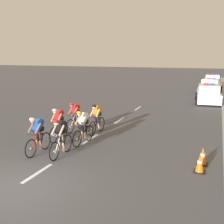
{
  "coord_description": "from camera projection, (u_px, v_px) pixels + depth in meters",
  "views": [
    {
      "loc": [
        5.35,
        -5.75,
        3.83
      ],
      "look_at": [
        0.62,
        6.34,
        1.1
      ],
      "focal_mm": 43.36,
      "sensor_mm": 36.0,
      "label": 1
    }
  ],
  "objects": [
    {
      "name": "police_car_second",
      "position": [
        211.0,
        87.0,
        27.58
      ],
      "size": [
        2.3,
        4.54,
        1.59
      ],
      "color": "silver",
      "rests_on": "ground"
    },
    {
      "name": "police_car_nearest",
      "position": [
        208.0,
        94.0,
        22.21
      ],
      "size": [
        2.29,
        4.54,
        1.59
      ],
      "color": "white",
      "rests_on": "ground"
    },
    {
      "name": "traffic_cone_near",
      "position": [
        203.0,
        156.0,
        9.6
      ],
      "size": [
        0.36,
        0.36,
        0.64
      ],
      "color": "black",
      "rests_on": "ground"
    },
    {
      "name": "cyclist_fifth",
      "position": [
        75.0,
        116.0,
        13.77
      ],
      "size": [
        0.43,
        1.72,
        1.56
      ],
      "color": "black",
      "rests_on": "ground"
    },
    {
      "name": "kerb_edge",
      "position": [
        223.0,
        111.0,
        18.6
      ],
      "size": [
        0.16,
        60.0,
        0.13
      ],
      "primitive_type": "cube",
      "color": "#9E9E99",
      "rests_on": "ground"
    },
    {
      "name": "lane_markings_centre",
      "position": [
        90.0,
        139.0,
        12.6
      ],
      "size": [
        0.14,
        17.6,
        0.01
      ],
      "color": "white",
      "rests_on": "ground"
    },
    {
      "name": "traffic_cone_mid",
      "position": [
        200.0,
        163.0,
        8.96
      ],
      "size": [
        0.36,
        0.36,
        0.64
      ],
      "color": "black",
      "rests_on": "ground"
    },
    {
      "name": "cyclist_third",
      "position": [
        58.0,
        123.0,
        12.3
      ],
      "size": [
        0.43,
        1.72,
        1.56
      ],
      "color": "black",
      "rests_on": "ground"
    },
    {
      "name": "ground_plane",
      "position": [
        14.0,
        188.0,
        7.93
      ],
      "size": [
        160.0,
        160.0,
        0.0
      ],
      "primitive_type": "plane",
      "color": "#4C4C51"
    },
    {
      "name": "police_car_third",
      "position": [
        212.0,
        81.0,
        33.22
      ],
      "size": [
        2.06,
        4.43,
        1.59
      ],
      "color": "white",
      "rests_on": "ground"
    },
    {
      "name": "cyclist_sixth",
      "position": [
        97.0,
        118.0,
        13.34
      ],
      "size": [
        0.42,
        1.72,
        1.56
      ],
      "color": "black",
      "rests_on": "ground"
    },
    {
      "name": "cyclist_second",
      "position": [
        60.0,
        137.0,
        10.31
      ],
      "size": [
        0.42,
        1.72,
        1.56
      ],
      "color": "black",
      "rests_on": "ground"
    },
    {
      "name": "cyclist_lead",
      "position": [
        38.0,
        134.0,
        10.59
      ],
      "size": [
        0.42,
        1.72,
        1.56
      ],
      "color": "black",
      "rests_on": "ground"
    },
    {
      "name": "cyclist_fourth",
      "position": [
        83.0,
        127.0,
        11.75
      ],
      "size": [
        0.44,
        1.72,
        1.56
      ],
      "color": "black",
      "rests_on": "ground"
    }
  ]
}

